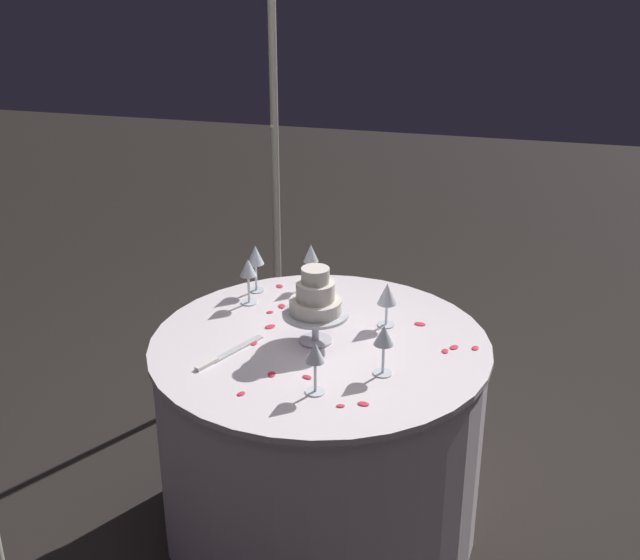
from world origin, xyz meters
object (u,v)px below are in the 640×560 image
wine_glass_3 (255,257)px  cake_knife (226,355)px  wine_glass_2 (315,355)px  main_table (320,435)px  decorative_arch (166,83)px  wine_glass_5 (384,338)px  wine_glass_0 (311,255)px  tiered_cake (316,300)px  wine_glass_1 (387,295)px  wine_glass_4 (248,270)px

wine_glass_3 → cake_knife: (-0.51, -0.06, -0.13)m
wine_glass_2 → main_table: bearing=11.4°
decorative_arch → wine_glass_3: bearing=-23.8°
decorative_arch → wine_glass_5: decorative_arch is taller
main_table → wine_glass_0: wine_glass_0 is taller
main_table → tiered_cake: 0.52m
wine_glass_0 → cake_knife: size_ratio=0.62×
wine_glass_1 → wine_glass_3: 0.55m
wine_glass_4 → wine_glass_5: size_ratio=1.04×
wine_glass_3 → wine_glass_4: wine_glass_3 is taller
main_table → wine_glass_2: size_ratio=6.82×
main_table → wine_glass_4: wine_glass_4 is taller
wine_glass_3 → wine_glass_5: size_ratio=1.10×
decorative_arch → cake_knife: decorative_arch is taller
wine_glass_0 → cake_knife: 0.62m
tiered_cake → wine_glass_3: size_ratio=1.45×
tiered_cake → wine_glass_4: size_ratio=1.53×
tiered_cake → wine_glass_2: 0.32m
wine_glass_1 → wine_glass_3: bearing=72.1°
wine_glass_4 → wine_glass_0: bearing=-42.3°
wine_glass_4 → cake_knife: size_ratio=0.62×
wine_glass_1 → wine_glass_5: wine_glass_5 is taller
wine_glass_3 → main_table: bearing=-136.0°
wine_glass_1 → wine_glass_3: size_ratio=0.86×
wine_glass_1 → wine_glass_4: 0.52m
wine_glass_1 → wine_glass_2: 0.50m
wine_glass_1 → wine_glass_5: (-0.33, -0.05, 0.01)m
wine_glass_1 → cake_knife: bearing=126.3°
wine_glass_2 → tiered_cake: bearing=14.0°
wine_glass_0 → wine_glass_3: wine_glass_3 is taller
tiered_cake → wine_glass_3: (0.34, 0.32, -0.01)m
cake_knife → tiered_cake: bearing=-57.2°
main_table → wine_glass_1: wine_glass_1 is taller
wine_glass_3 → wine_glass_4: size_ratio=1.06×
wine_glass_2 → wine_glass_3: size_ratio=0.91×
main_table → wine_glass_4: 0.64m
decorative_arch → wine_glass_5: 1.02m
main_table → wine_glass_5: (-0.15, -0.24, 0.49)m
wine_glass_2 → cake_knife: (0.15, 0.33, -0.12)m
decorative_arch → tiered_cake: 0.82m
wine_glass_0 → wine_glass_3: size_ratio=0.94×
decorative_arch → tiered_cake: (0.00, -0.47, -0.68)m
wine_glass_3 → wine_glass_5: 0.76m
wine_glass_4 → cake_knife: wine_glass_4 is taller
wine_glass_1 → main_table: bearing=132.7°
decorative_arch → wine_glass_2: bearing=-119.8°
decorative_arch → main_table: 1.29m
decorative_arch → wine_glass_3: size_ratio=13.15×
wine_glass_0 → wine_glass_4: bearing=137.7°
tiered_cake → cake_knife: tiered_cake is taller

